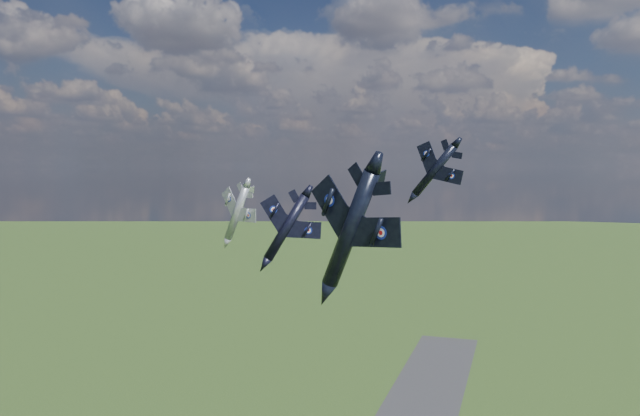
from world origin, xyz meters
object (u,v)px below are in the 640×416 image
(jet_right_navy, at_px, (350,229))
(jet_high_navy, at_px, (434,170))
(jet_lead_navy, at_px, (287,227))
(jet_left_silver, at_px, (237,213))

(jet_right_navy, relative_size, jet_high_navy, 1.21)
(jet_high_navy, bearing_deg, jet_lead_navy, -144.23)
(jet_left_silver, bearing_deg, jet_right_navy, -31.29)
(jet_right_navy, height_order, jet_left_silver, jet_right_navy)
(jet_lead_navy, relative_size, jet_high_navy, 1.16)
(jet_high_navy, xyz_separation_m, jet_left_silver, (-34.89, 7.21, -7.50))
(jet_left_silver, bearing_deg, jet_lead_navy, -22.49)
(jet_high_navy, bearing_deg, jet_left_silver, -179.25)
(jet_lead_navy, bearing_deg, jet_high_navy, 6.34)
(jet_lead_navy, xyz_separation_m, jet_right_navy, (17.69, -30.71, 3.22))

